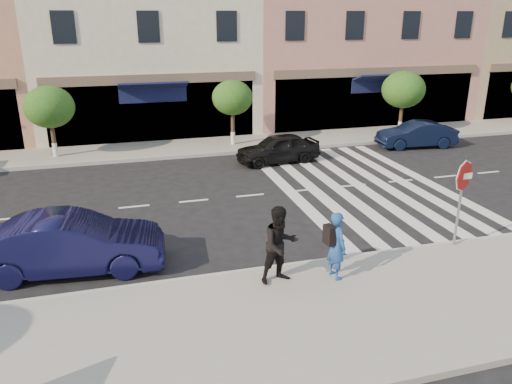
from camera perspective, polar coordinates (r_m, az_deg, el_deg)
name	(u,v)px	position (r m, az deg, el deg)	size (l,w,h in m)	color
ground	(217,251)	(13.59, -4.43, -6.76)	(120.00, 120.00, 0.00)	black
sidewalk_near	(255,328)	(10.40, -0.12, -15.28)	(60.00, 4.50, 0.15)	gray
sidewalk_far	(170,149)	(23.83, -9.80, 4.88)	(60.00, 3.00, 0.15)	gray
building_centre	(142,25)	(29.02, -12.90, 18.13)	(11.00, 9.00, 11.00)	beige
building_east_mid	(346,6)	(32.09, 10.30, 20.19)	(13.00, 9.00, 13.00)	tan
street_tree_wb	(49,107)	(23.22, -22.56, 8.94)	(2.10, 2.10, 3.06)	#473323
street_tree_c	(232,98)	(23.66, -2.72, 10.68)	(1.90, 1.90, 3.04)	#473323
street_tree_ea	(403,90)	(27.13, 16.49, 11.14)	(2.20, 2.20, 3.19)	#473323
stop_sign	(463,184)	(13.97, 22.57, 0.85)	(0.84, 0.12, 2.38)	gray
photographer	(336,245)	(11.80, 9.18, -6.03)	(0.60, 0.39, 1.64)	#1F468E
walker	(280,245)	(11.43, 2.78, -6.06)	(0.90, 0.70, 1.85)	black
car_near_mid	(72,244)	(13.07, -20.30, -5.59)	(1.55, 4.44, 1.46)	black
car_far_mid	(278,148)	(21.48, 2.52, 5.02)	(1.45, 3.61, 1.23)	black
car_far_right	(416,135)	(25.18, 17.85, 6.27)	(1.30, 3.73, 1.23)	black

